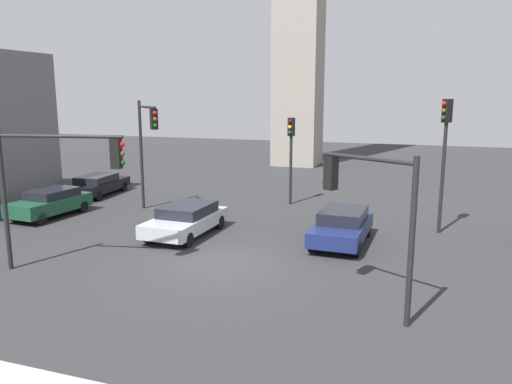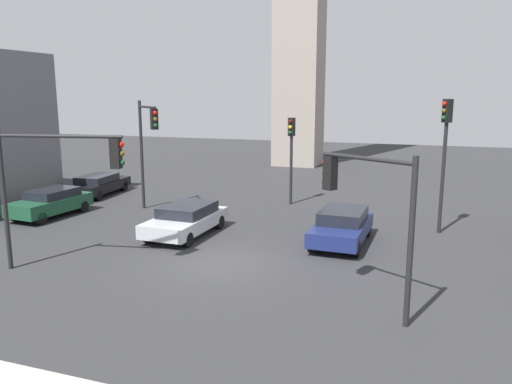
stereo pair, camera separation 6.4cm
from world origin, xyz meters
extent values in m
plane|color=#2D2D30|center=(0.00, 0.00, 0.00)|extent=(96.74, 96.74, 0.00)
cylinder|color=black|center=(7.68, 7.09, 2.96)|extent=(0.16, 0.16, 5.93)
cube|color=black|center=(7.68, 7.09, 5.43)|extent=(0.45, 0.45, 1.00)
sphere|color=red|center=(7.53, 6.96, 5.73)|extent=(0.20, 0.20, 0.20)
sphere|color=#594714|center=(7.53, 6.96, 5.43)|extent=(0.20, 0.20, 0.20)
sphere|color=#14471E|center=(7.53, 6.96, 5.13)|extent=(0.20, 0.20, 0.20)
cylinder|color=black|center=(-0.21, 10.71, 2.43)|extent=(0.16, 0.16, 4.85)
cube|color=black|center=(-0.21, 10.71, 4.35)|extent=(0.36, 0.36, 1.00)
sphere|color=#4C0F0C|center=(-0.24, 10.51, 4.65)|extent=(0.20, 0.20, 0.20)
sphere|color=yellow|center=(-0.24, 10.51, 4.35)|extent=(0.20, 0.20, 0.20)
sphere|color=#14471E|center=(-0.24, 10.51, 4.05)|extent=(0.20, 0.20, 0.20)
cylinder|color=black|center=(-6.83, -2.94, 2.57)|extent=(0.16, 0.16, 5.14)
cylinder|color=black|center=(-4.67, -2.50, 4.75)|extent=(4.35, 1.00, 0.12)
cube|color=black|center=(-2.75, -2.11, 4.20)|extent=(0.38, 0.38, 1.00)
sphere|color=red|center=(-2.55, -2.07, 4.50)|extent=(0.20, 0.20, 0.20)
sphere|color=#594714|center=(-2.55, -2.07, 4.20)|extent=(0.20, 0.20, 0.20)
sphere|color=#14471E|center=(-2.55, -2.07, 3.90)|extent=(0.20, 0.20, 0.20)
cylinder|color=black|center=(-7.52, 7.03, 2.90)|extent=(0.16, 0.16, 5.80)
cylinder|color=black|center=(-6.46, 6.03, 5.50)|extent=(2.19, 2.09, 0.12)
cube|color=black|center=(-5.59, 5.20, 4.95)|extent=(0.45, 0.45, 1.00)
sphere|color=red|center=(-5.44, 5.07, 5.25)|extent=(0.20, 0.20, 0.20)
sphere|color=#594714|center=(-5.44, 5.07, 4.95)|extent=(0.20, 0.20, 0.20)
sphere|color=#14471E|center=(-5.44, 5.07, 4.65)|extent=(0.20, 0.20, 0.20)
cylinder|color=black|center=(6.75, -3.01, 2.30)|extent=(0.16, 0.16, 4.61)
cylinder|color=black|center=(5.43, -2.26, 4.39)|extent=(2.70, 1.60, 0.12)
cube|color=black|center=(4.33, -1.64, 3.84)|extent=(0.44, 0.44, 1.00)
sphere|color=red|center=(4.15, -1.54, 4.14)|extent=(0.20, 0.20, 0.20)
sphere|color=#594714|center=(4.15, -1.54, 3.84)|extent=(0.20, 0.20, 0.20)
sphere|color=#14471E|center=(4.15, -1.54, 3.54)|extent=(0.20, 0.20, 0.20)
cube|color=black|center=(-12.07, 9.34, 0.58)|extent=(2.31, 4.72, 0.56)
cube|color=black|center=(-12.05, 9.11, 1.04)|extent=(1.90, 2.70, 0.46)
cylinder|color=black|center=(-12.99, 10.81, 0.30)|extent=(0.39, 0.62, 0.59)
cylinder|color=black|center=(-11.46, 10.96, 0.30)|extent=(0.39, 0.62, 0.59)
cylinder|color=black|center=(-12.69, 7.72, 0.30)|extent=(0.39, 0.62, 0.59)
cylinder|color=black|center=(-11.16, 7.87, 0.30)|extent=(0.39, 0.62, 0.59)
cube|color=#ADB2B7|center=(-2.90, 2.98, 0.60)|extent=(2.19, 4.60, 0.58)
cube|color=black|center=(-2.89, 3.21, 1.10)|extent=(1.90, 2.59, 0.50)
cylinder|color=black|center=(-2.08, 1.41, 0.31)|extent=(0.39, 0.63, 0.62)
cylinder|color=black|center=(-3.79, 1.45, 0.31)|extent=(0.39, 0.63, 0.62)
cylinder|color=black|center=(-2.01, 4.51, 0.31)|extent=(0.39, 0.63, 0.62)
cylinder|color=black|center=(-3.72, 4.55, 0.31)|extent=(0.39, 0.63, 0.62)
cube|color=#19472D|center=(-10.96, 3.80, 0.63)|extent=(2.15, 4.32, 0.67)
cube|color=black|center=(-10.94, 4.01, 1.16)|extent=(1.80, 2.46, 0.46)
cylinder|color=black|center=(-10.29, 2.32, 0.30)|extent=(0.38, 0.62, 0.60)
cylinder|color=black|center=(-11.82, 2.42, 0.30)|extent=(0.38, 0.62, 0.60)
cylinder|color=black|center=(-10.10, 5.17, 0.30)|extent=(0.38, 0.62, 0.60)
cylinder|color=black|center=(-11.63, 5.28, 0.30)|extent=(0.38, 0.62, 0.60)
cube|color=navy|center=(3.82, 3.98, 0.62)|extent=(2.08, 4.51, 0.60)
cube|color=black|center=(3.82, 4.20, 1.15)|extent=(1.80, 2.54, 0.54)
cylinder|color=black|center=(4.59, 2.44, 0.32)|extent=(0.37, 0.65, 0.64)
cylinder|color=black|center=(2.97, 2.48, 0.32)|extent=(0.37, 0.65, 0.64)
cylinder|color=black|center=(4.66, 5.47, 0.32)|extent=(0.37, 0.65, 0.64)
cylinder|color=black|center=(3.04, 5.51, 0.32)|extent=(0.37, 0.65, 0.64)
camera|label=1|loc=(6.99, -16.15, 6.12)|focal=35.07mm
camera|label=2|loc=(7.06, -16.13, 6.12)|focal=35.07mm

